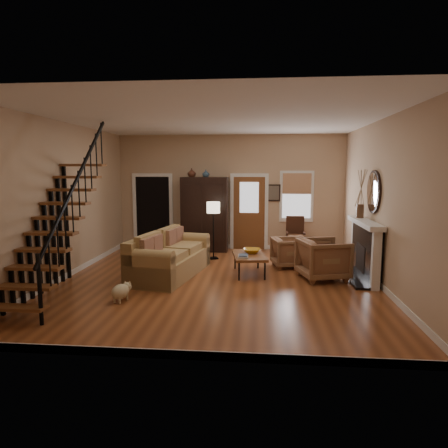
# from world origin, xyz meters

# --- Properties ---
(room) EXTENTS (7.00, 7.33, 3.30)m
(room) POSITION_xyz_m (-0.41, 1.76, 1.51)
(room) COLOR brown
(room) RESTS_ON ground
(staircase) EXTENTS (0.94, 2.80, 3.20)m
(staircase) POSITION_xyz_m (-2.78, -1.30, 1.60)
(staircase) COLOR brown
(staircase) RESTS_ON ground
(fireplace) EXTENTS (0.33, 1.95, 2.30)m
(fireplace) POSITION_xyz_m (3.13, 0.50, 0.74)
(fireplace) COLOR black
(fireplace) RESTS_ON ground
(armoire) EXTENTS (1.30, 0.60, 2.10)m
(armoire) POSITION_xyz_m (-0.70, 3.15, 1.05)
(armoire) COLOR black
(armoire) RESTS_ON ground
(vase_a) EXTENTS (0.24, 0.24, 0.25)m
(vase_a) POSITION_xyz_m (-1.05, 3.05, 2.22)
(vase_a) COLOR #4C2619
(vase_a) RESTS_ON armoire
(vase_b) EXTENTS (0.20, 0.20, 0.21)m
(vase_b) POSITION_xyz_m (-0.65, 3.05, 2.21)
(vase_b) COLOR #334C60
(vase_b) RESTS_ON armoire
(sofa) EXTENTS (1.46, 2.56, 0.90)m
(sofa) POSITION_xyz_m (-1.07, 0.36, 0.45)
(sofa) COLOR #A8824C
(sofa) RESTS_ON ground
(coffee_table) EXTENTS (0.85, 1.25, 0.45)m
(coffee_table) POSITION_xyz_m (0.64, 0.63, 0.22)
(coffee_table) COLOR brown
(coffee_table) RESTS_ON ground
(bowl) EXTENTS (0.40, 0.40, 0.10)m
(bowl) POSITION_xyz_m (0.69, 0.78, 0.50)
(bowl) COLOR orange
(bowl) RESTS_ON coffee_table
(books) EXTENTS (0.21, 0.29, 0.05)m
(books) POSITION_xyz_m (0.52, 0.33, 0.47)
(books) COLOR beige
(books) RESTS_ON coffee_table
(armchair_left) EXTENTS (1.16, 1.14, 0.86)m
(armchair_left) POSITION_xyz_m (2.21, 0.35, 0.43)
(armchair_left) COLOR brown
(armchair_left) RESTS_ON ground
(armchair_right) EXTENTS (0.91, 0.90, 0.70)m
(armchair_right) POSITION_xyz_m (1.58, 1.37, 0.35)
(armchair_right) COLOR brown
(armchair_right) RESTS_ON ground
(floor_lamp) EXTENTS (0.45, 0.45, 1.49)m
(floor_lamp) POSITION_xyz_m (-0.33, 2.07, 0.74)
(floor_lamp) COLOR black
(floor_lamp) RESTS_ON ground
(side_chair) EXTENTS (0.54, 0.54, 1.02)m
(side_chair) POSITION_xyz_m (1.85, 2.95, 0.51)
(side_chair) COLOR #3A1E12
(side_chair) RESTS_ON ground
(dog) EXTENTS (0.37, 0.49, 0.32)m
(dog) POSITION_xyz_m (-1.57, -1.45, 0.16)
(dog) COLOR beige
(dog) RESTS_ON ground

